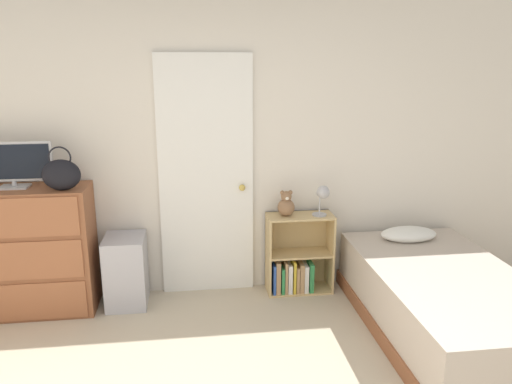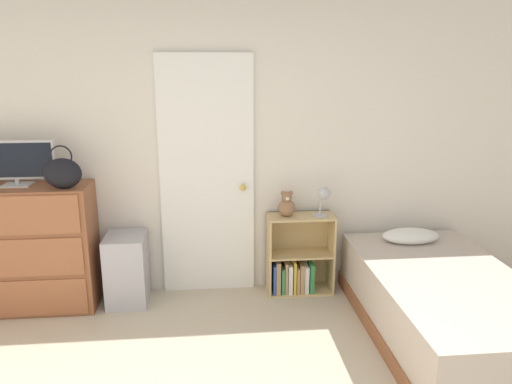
{
  "view_description": "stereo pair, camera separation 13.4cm",
  "coord_description": "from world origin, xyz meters",
  "px_view_note": "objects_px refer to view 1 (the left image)",
  "views": [
    {
      "loc": [
        -0.24,
        -1.95,
        2.01
      ],
      "look_at": [
        0.27,
        2.0,
        0.96
      ],
      "focal_mm": 35.0,
      "sensor_mm": 36.0,
      "label": 1
    },
    {
      "loc": [
        -0.11,
        -1.96,
        2.01
      ],
      "look_at": [
        0.27,
        2.0,
        0.96
      ],
      "focal_mm": 35.0,
      "sensor_mm": 36.0,
      "label": 2
    }
  ],
  "objects_px": {
    "teddy_bear": "(286,205)",
    "desk_lamp": "(323,195)",
    "handbag": "(61,174)",
    "bed": "(445,303)",
    "storage_bin": "(126,271)",
    "bookshelf": "(295,263)",
    "dresser": "(28,251)",
    "tv": "(12,164)"
  },
  "relations": [
    {
      "from": "teddy_bear",
      "to": "desk_lamp",
      "type": "bearing_deg",
      "value": -7.55
    },
    {
      "from": "dresser",
      "to": "teddy_bear",
      "type": "xyz_separation_m",
      "value": [
        2.13,
        0.08,
        0.28
      ]
    },
    {
      "from": "desk_lamp",
      "to": "dresser",
      "type": "bearing_deg",
      "value": -179.01
    },
    {
      "from": "tv",
      "to": "bookshelf",
      "type": "distance_m",
      "value": 2.47
    },
    {
      "from": "dresser",
      "to": "teddy_bear",
      "type": "height_order",
      "value": "dresser"
    },
    {
      "from": "desk_lamp",
      "to": "bookshelf",
      "type": "bearing_deg",
      "value": 169.18
    },
    {
      "from": "tv",
      "to": "teddy_bear",
      "type": "distance_m",
      "value": 2.22
    },
    {
      "from": "handbag",
      "to": "bed",
      "type": "bearing_deg",
      "value": -13.17
    },
    {
      "from": "dresser",
      "to": "bed",
      "type": "distance_m",
      "value": 3.29
    },
    {
      "from": "storage_bin",
      "to": "bookshelf",
      "type": "relative_size",
      "value": 0.84
    },
    {
      "from": "teddy_bear",
      "to": "bed",
      "type": "distance_m",
      "value": 1.47
    },
    {
      "from": "tv",
      "to": "bookshelf",
      "type": "height_order",
      "value": "tv"
    },
    {
      "from": "handbag",
      "to": "bed",
      "type": "height_order",
      "value": "handbag"
    },
    {
      "from": "bookshelf",
      "to": "bed",
      "type": "height_order",
      "value": "bookshelf"
    },
    {
      "from": "desk_lamp",
      "to": "storage_bin",
      "type": "bearing_deg",
      "value": -179.27
    },
    {
      "from": "tv",
      "to": "bed",
      "type": "relative_size",
      "value": 0.31
    },
    {
      "from": "tv",
      "to": "storage_bin",
      "type": "distance_m",
      "value": 1.23
    },
    {
      "from": "teddy_bear",
      "to": "dresser",
      "type": "bearing_deg",
      "value": -177.76
    },
    {
      "from": "storage_bin",
      "to": "tv",
      "type": "bearing_deg",
      "value": 179.74
    },
    {
      "from": "handbag",
      "to": "teddy_bear",
      "type": "relative_size",
      "value": 1.5
    },
    {
      "from": "bookshelf",
      "to": "desk_lamp",
      "type": "distance_m",
      "value": 0.67
    },
    {
      "from": "bookshelf",
      "to": "teddy_bear",
      "type": "distance_m",
      "value": 0.55
    },
    {
      "from": "desk_lamp",
      "to": "bed",
      "type": "height_order",
      "value": "desk_lamp"
    },
    {
      "from": "handbag",
      "to": "bookshelf",
      "type": "bearing_deg",
      "value": 5.78
    },
    {
      "from": "handbag",
      "to": "teddy_bear",
      "type": "height_order",
      "value": "handbag"
    },
    {
      "from": "tv",
      "to": "bookshelf",
      "type": "xyz_separation_m",
      "value": [
        2.27,
        0.06,
        -0.97
      ]
    },
    {
      "from": "dresser",
      "to": "bookshelf",
      "type": "distance_m",
      "value": 2.24
    },
    {
      "from": "dresser",
      "to": "teddy_bear",
      "type": "bearing_deg",
      "value": 2.24
    },
    {
      "from": "tv",
      "to": "storage_bin",
      "type": "bearing_deg",
      "value": -0.26
    },
    {
      "from": "tv",
      "to": "handbag",
      "type": "height_order",
      "value": "tv"
    },
    {
      "from": "tv",
      "to": "handbag",
      "type": "xyz_separation_m",
      "value": [
        0.39,
        -0.13,
        -0.06
      ]
    },
    {
      "from": "bookshelf",
      "to": "bed",
      "type": "relative_size",
      "value": 0.36
    },
    {
      "from": "dresser",
      "to": "bookshelf",
      "type": "height_order",
      "value": "dresser"
    },
    {
      "from": "tv",
      "to": "desk_lamp",
      "type": "distance_m",
      "value": 2.51
    },
    {
      "from": "storage_bin",
      "to": "teddy_bear",
      "type": "distance_m",
      "value": 1.46
    },
    {
      "from": "teddy_bear",
      "to": "desk_lamp",
      "type": "xyz_separation_m",
      "value": [
        0.31,
        -0.04,
        0.09
      ]
    },
    {
      "from": "storage_bin",
      "to": "handbag",
      "type": "bearing_deg",
      "value": -162.79
    },
    {
      "from": "handbag",
      "to": "bookshelf",
      "type": "xyz_separation_m",
      "value": [
        1.87,
        0.19,
        -0.91
      ]
    },
    {
      "from": "handbag",
      "to": "storage_bin",
      "type": "relative_size",
      "value": 0.57
    },
    {
      "from": "dresser",
      "to": "tv",
      "type": "xyz_separation_m",
      "value": [
        -0.05,
        0.02,
        0.71
      ]
    },
    {
      "from": "storage_bin",
      "to": "bookshelf",
      "type": "distance_m",
      "value": 1.47
    },
    {
      "from": "storage_bin",
      "to": "bed",
      "type": "height_order",
      "value": "bed"
    }
  ]
}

